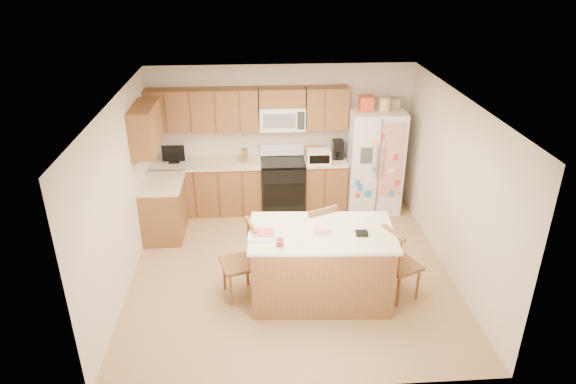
{
  "coord_description": "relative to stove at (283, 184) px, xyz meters",
  "views": [
    {
      "loc": [
        -0.46,
        -6.24,
        4.21
      ],
      "look_at": [
        -0.02,
        0.35,
        1.07
      ],
      "focal_mm": 32.0,
      "sensor_mm": 36.0,
      "label": 1
    }
  ],
  "objects": [
    {
      "name": "stove",
      "position": [
        0.0,
        0.0,
        0.0
      ],
      "size": [
        0.76,
        0.65,
        1.13
      ],
      "color": "black",
      "rests_on": "ground"
    },
    {
      "name": "windsor_chair_left",
      "position": [
        -0.7,
        -2.49,
        0.02
      ],
      "size": [
        0.54,
        0.56,
        1.06
      ],
      "color": "#955633",
      "rests_on": "ground"
    },
    {
      "name": "ground",
      "position": [
        0.0,
        -1.94,
        -0.47
      ],
      "size": [
        4.5,
        4.5,
        0.0
      ],
      "primitive_type": "plane",
      "color": "#906545",
      "rests_on": "ground"
    },
    {
      "name": "windsor_chair_back",
      "position": [
        0.35,
        -2.0,
        0.04
      ],
      "size": [
        0.61,
        0.6,
        1.08
      ],
      "color": "#955633",
      "rests_on": "ground"
    },
    {
      "name": "windsor_chair_right",
      "position": [
        1.37,
        -2.67,
        0.02
      ],
      "size": [
        0.57,
        0.58,
        1.04
      ],
      "color": "#955633",
      "rests_on": "ground"
    },
    {
      "name": "room_shell",
      "position": [
        0.0,
        -1.94,
        0.97
      ],
      "size": [
        4.6,
        4.6,
        2.52
      ],
      "color": "beige",
      "rests_on": "ground"
    },
    {
      "name": "island",
      "position": [
        0.34,
        -2.61,
        0.03
      ],
      "size": [
        1.89,
        1.17,
        1.09
      ],
      "color": "#955633",
      "rests_on": "ground"
    },
    {
      "name": "refrigerator",
      "position": [
        1.57,
        -0.06,
        0.45
      ],
      "size": [
        0.9,
        0.79,
        2.04
      ],
      "color": "white",
      "rests_on": "ground"
    },
    {
      "name": "cabinetry",
      "position": [
        -0.98,
        -0.15,
        0.44
      ],
      "size": [
        3.36,
        1.56,
        2.15
      ],
      "color": "#955633",
      "rests_on": "ground"
    }
  ]
}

